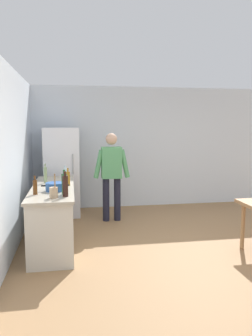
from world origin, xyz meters
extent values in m
plane|color=#936D47|center=(0.00, 0.00, 0.00)|extent=(14.00, 14.00, 0.00)
cube|color=silver|center=(0.00, 3.00, 1.35)|extent=(6.40, 0.12, 2.70)
cube|color=silver|center=(-2.60, 0.20, 1.35)|extent=(0.12, 5.60, 2.70)
cube|color=beige|center=(-2.00, 0.80, 0.43)|extent=(0.60, 2.12, 0.86)
cube|color=#B2A893|center=(-2.00, 0.80, 0.88)|extent=(0.64, 2.20, 0.04)
cube|color=white|center=(-1.90, 2.40, 0.90)|extent=(0.70, 0.64, 1.80)
cylinder|color=#B2B2B7|center=(-1.68, 2.06, 1.10)|extent=(0.02, 0.02, 0.40)
cylinder|color=#1E1E2D|center=(-1.06, 1.85, 0.42)|extent=(0.13, 0.13, 0.84)
cylinder|color=#1E1E2D|center=(-0.84, 1.85, 0.42)|extent=(0.13, 0.13, 0.84)
cube|color=#519960|center=(-0.95, 1.85, 1.14)|extent=(0.38, 0.22, 0.60)
sphere|color=tan|center=(-0.95, 1.85, 1.59)|extent=(0.22, 0.22, 0.22)
cylinder|color=#519960|center=(-1.20, 1.81, 1.12)|extent=(0.20, 0.09, 0.55)
cylinder|color=#519960|center=(-0.70, 1.81, 1.12)|extent=(0.20, 0.09, 0.55)
cylinder|color=#9E754C|center=(0.80, 0.05, 0.35)|extent=(0.06, 0.06, 0.70)
cylinder|color=#285193|center=(-1.95, 0.45, 0.96)|extent=(0.28, 0.28, 0.12)
cube|color=black|center=(-2.12, 0.45, 0.98)|extent=(0.06, 0.03, 0.02)
cube|color=black|center=(-1.78, 0.45, 0.98)|extent=(0.06, 0.03, 0.02)
cylinder|color=tan|center=(-1.95, -0.03, 0.97)|extent=(0.11, 0.11, 0.14)
cylinder|color=olive|center=(-1.93, -0.02, 1.11)|extent=(0.02, 0.05, 0.22)
cylinder|color=olive|center=(-1.93, -0.04, 1.11)|extent=(0.02, 0.04, 0.22)
cylinder|color=black|center=(-1.80, 0.03, 1.04)|extent=(0.08, 0.08, 0.28)
cylinder|color=black|center=(-1.80, 0.03, 1.21)|extent=(0.03, 0.03, 0.06)
cylinder|color=#5B3314|center=(-2.21, 0.23, 1.00)|extent=(0.06, 0.06, 0.20)
cylinder|color=#5B3314|center=(-2.21, 0.23, 1.13)|extent=(0.02, 0.02, 0.06)
cylinder|color=gray|center=(-2.14, 1.15, 1.03)|extent=(0.06, 0.06, 0.26)
cylinder|color=gray|center=(-2.14, 1.15, 1.19)|extent=(0.02, 0.02, 0.06)
cylinder|color=#1E5123|center=(-1.81, 0.19, 1.04)|extent=(0.08, 0.08, 0.28)
cylinder|color=#1E5123|center=(-1.81, 0.19, 1.21)|extent=(0.03, 0.03, 0.06)
cylinder|color=silver|center=(-1.81, 0.98, 1.02)|extent=(0.07, 0.07, 0.24)
cylinder|color=silver|center=(-1.81, 0.98, 1.17)|extent=(0.03, 0.03, 0.06)
cylinder|color=#996619|center=(-1.77, 0.84, 1.01)|extent=(0.06, 0.06, 0.22)
cylinder|color=#996619|center=(-1.77, 0.84, 1.15)|extent=(0.03, 0.03, 0.06)
camera|label=1|loc=(-1.71, -4.31, 1.83)|focal=34.89mm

